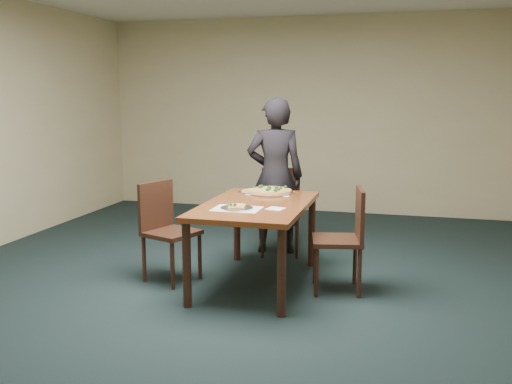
% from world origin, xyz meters
% --- Properties ---
extents(ground, '(8.00, 8.00, 0.00)m').
position_xyz_m(ground, '(0.00, 0.00, 0.00)').
color(ground, black).
rests_on(ground, ground).
extents(room_shell, '(8.00, 8.00, 8.00)m').
position_xyz_m(room_shell, '(0.00, 0.00, 1.74)').
color(room_shell, '#C8B88B').
rests_on(room_shell, ground).
extents(dining_table, '(0.90, 1.50, 0.75)m').
position_xyz_m(dining_table, '(0.16, 0.57, 0.66)').
color(dining_table, '#612C13').
rests_on(dining_table, ground).
extents(chair_far, '(0.49, 0.49, 0.91)m').
position_xyz_m(chair_far, '(0.13, 1.69, 0.52)').
color(chair_far, black).
rests_on(chair_far, ground).
extents(chair_left, '(0.54, 0.54, 0.91)m').
position_xyz_m(chair_left, '(-0.69, 0.50, 0.52)').
color(chair_left, black).
rests_on(chair_left, ground).
extents(chair_right, '(0.49, 0.49, 0.91)m').
position_xyz_m(chair_right, '(0.96, 0.61, 0.52)').
color(chair_right, black).
rests_on(chair_right, ground).
extents(diner, '(0.69, 0.53, 1.67)m').
position_xyz_m(diner, '(0.07, 1.69, 0.84)').
color(diner, black).
rests_on(diner, ground).
extents(placemat_main, '(0.42, 0.32, 0.00)m').
position_xyz_m(placemat_main, '(0.16, 1.10, 0.75)').
color(placemat_main, white).
rests_on(placemat_main, dining_table).
extents(placemat_near, '(0.40, 0.30, 0.00)m').
position_xyz_m(placemat_near, '(0.07, 0.28, 0.75)').
color(placemat_near, white).
rests_on(placemat_near, dining_table).
extents(pizza_pan, '(0.45, 0.45, 0.07)m').
position_xyz_m(pizza_pan, '(0.16, 1.10, 0.77)').
color(pizza_pan, silver).
rests_on(pizza_pan, dining_table).
extents(slice_plate_near, '(0.28, 0.28, 0.06)m').
position_xyz_m(slice_plate_near, '(0.07, 0.28, 0.76)').
color(slice_plate_near, silver).
rests_on(slice_plate_near, dining_table).
extents(slice_plate_far, '(0.28, 0.28, 0.06)m').
position_xyz_m(slice_plate_far, '(-0.03, 1.10, 0.76)').
color(slice_plate_far, silver).
rests_on(slice_plate_far, dining_table).
extents(napkin, '(0.17, 0.17, 0.01)m').
position_xyz_m(napkin, '(0.39, 0.35, 0.75)').
color(napkin, white).
rests_on(napkin, dining_table).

